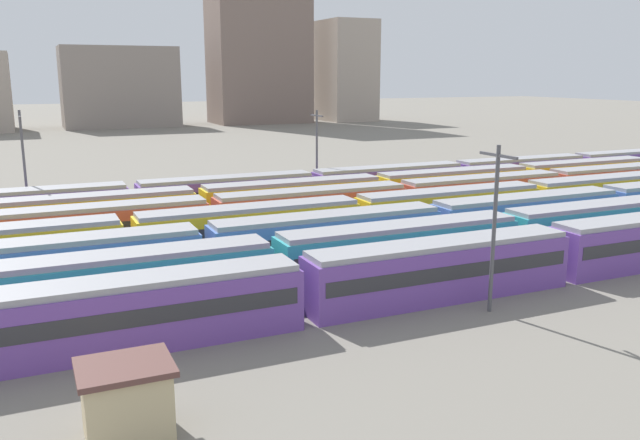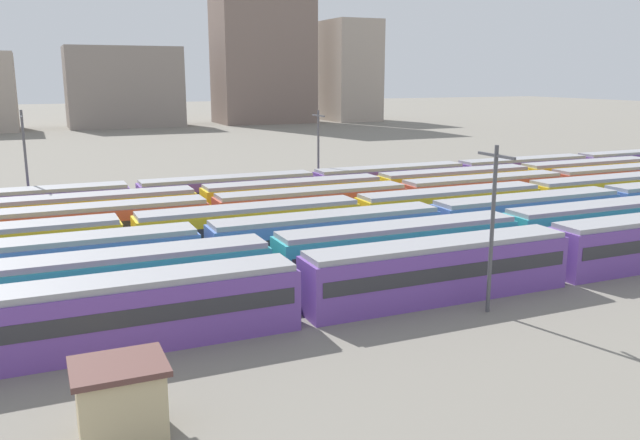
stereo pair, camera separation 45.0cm
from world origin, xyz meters
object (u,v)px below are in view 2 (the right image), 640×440
at_px(train_track_2, 434,226).
at_px(catenary_pole_3, 26,161).
at_px(train_track_4, 403,201).
at_px(train_track_6, 460,177).
at_px(train_track_5, 379,192).
at_px(signal_hut, 121,399).
at_px(catenary_pole_0, 493,221).
at_px(train_track_3, 357,218).
at_px(catenary_pole_1, 318,150).

relative_size(train_track_2, catenary_pole_3, 7.02).
xyz_separation_m(train_track_4, catenary_pole_3, (-33.06, 13.61, 3.97)).
xyz_separation_m(train_track_2, train_track_6, (17.18, 20.80, 0.00)).
relative_size(train_track_5, signal_hut, 20.75).
height_order(train_track_5, catenary_pole_3, catenary_pole_3).
xyz_separation_m(train_track_2, train_track_5, (3.40, 15.60, 0.00)).
bearing_deg(catenary_pole_0, train_track_5, 73.83).
relative_size(train_track_2, train_track_6, 0.66).
distance_m(train_track_2, train_track_4, 10.89).
distance_m(train_track_2, train_track_5, 15.97).
distance_m(train_track_2, train_track_6, 26.98).
distance_m(train_track_3, train_track_5, 12.98).
relative_size(train_track_2, train_track_5, 1.00).
relative_size(train_track_2, train_track_4, 1.00).
xyz_separation_m(train_track_6, signal_hut, (-44.01, -39.98, -0.35)).
height_order(train_track_2, train_track_5, same).
distance_m(train_track_4, train_track_6, 17.41).
xyz_separation_m(train_track_2, signal_hut, (-26.84, -19.18, -0.35)).
bearing_deg(catenary_pole_1, train_track_2, -90.50).
bearing_deg(catenary_pole_3, train_track_5, -14.19).
bearing_deg(catenary_pole_3, catenary_pole_1, -0.06).
bearing_deg(signal_hut, catenary_pole_3, 93.98).
bearing_deg(catenary_pole_3, train_track_3, -36.44).
height_order(catenary_pole_1, catenary_pole_3, catenary_pole_3).
bearing_deg(train_track_3, train_track_4, 34.45).
bearing_deg(catenary_pole_3, train_track_4, -22.37).
distance_m(train_track_4, catenary_pole_0, 25.63).
height_order(train_track_4, catenary_pole_3, catenary_pole_3).
bearing_deg(train_track_6, train_track_4, -143.31).
relative_size(catenary_pole_0, catenary_pole_3, 0.93).
bearing_deg(signal_hut, train_track_6, 42.25).
bearing_deg(train_track_4, train_track_5, 88.01).
height_order(train_track_6, signal_hut, train_track_6).
bearing_deg(catenary_pole_1, catenary_pole_3, 179.94).
bearing_deg(catenary_pole_0, catenary_pole_3, 123.39).
bearing_deg(signal_hut, catenary_pole_1, 57.92).
height_order(train_track_3, catenary_pole_0, catenary_pole_0).
distance_m(train_track_3, train_track_6, 26.59).
bearing_deg(catenary_pole_0, train_track_4, 70.95).
xyz_separation_m(train_track_3, train_track_6, (21.54, 15.60, 0.00)).
bearing_deg(catenary_pole_1, signal_hut, -122.08).
bearing_deg(train_track_3, train_track_5, 53.27).
xyz_separation_m(train_track_2, train_track_4, (3.22, 10.40, 0.00)).
relative_size(train_track_2, catenary_pole_0, 7.51).
height_order(train_track_2, catenary_pole_3, catenary_pole_3).
height_order(catenary_pole_0, signal_hut, catenary_pole_0).
bearing_deg(train_track_6, train_track_2, -129.55).
bearing_deg(train_track_5, catenary_pole_3, 165.81).
height_order(train_track_2, train_track_4, same).
bearing_deg(train_track_3, signal_hut, -132.68).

